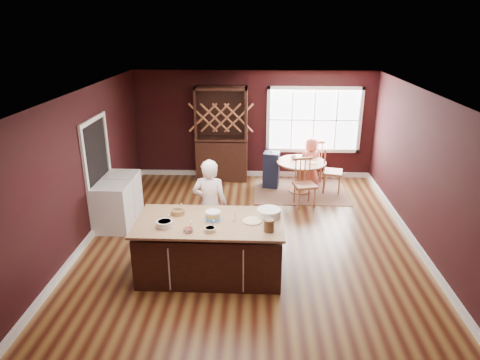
% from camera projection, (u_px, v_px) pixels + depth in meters
% --- Properties ---
extents(room_shell, '(7.00, 7.00, 7.00)m').
position_uv_depth(room_shell, '(251.00, 171.00, 7.51)').
color(room_shell, brown).
rests_on(room_shell, ground).
extents(window, '(2.36, 0.10, 1.66)m').
position_uv_depth(window, '(314.00, 120.00, 10.64)').
color(window, white).
rests_on(window, room_shell).
extents(doorway, '(0.08, 1.26, 2.13)m').
position_uv_depth(doorway, '(99.00, 174.00, 8.30)').
color(doorway, white).
rests_on(doorway, room_shell).
extents(kitchen_island, '(2.29, 1.20, 0.92)m').
position_uv_depth(kitchen_island, '(210.00, 248.00, 6.76)').
color(kitchen_island, '#3D1F14').
rests_on(kitchen_island, ground).
extents(dining_table, '(1.15, 1.15, 0.75)m').
position_uv_depth(dining_table, '(301.00, 170.00, 10.01)').
color(dining_table, brown).
rests_on(dining_table, ground).
extents(baker, '(0.64, 0.45, 1.66)m').
position_uv_depth(baker, '(210.00, 205.00, 7.37)').
color(baker, white).
rests_on(baker, ground).
extents(layer_cake, '(0.33, 0.33, 0.13)m').
position_uv_depth(layer_cake, '(213.00, 215.00, 6.63)').
color(layer_cake, white).
rests_on(layer_cake, kitchen_island).
extents(bowl_blue, '(0.25, 0.25, 0.09)m').
position_uv_depth(bowl_blue, '(165.00, 224.00, 6.39)').
color(bowl_blue, silver).
rests_on(bowl_blue, kitchen_island).
extents(bowl_yellow, '(0.22, 0.22, 0.08)m').
position_uv_depth(bowl_yellow, '(178.00, 212.00, 6.81)').
color(bowl_yellow, olive).
rests_on(bowl_yellow, kitchen_island).
extents(bowl_pink, '(0.16, 0.16, 0.06)m').
position_uv_depth(bowl_pink, '(188.00, 230.00, 6.24)').
color(bowl_pink, white).
rests_on(bowl_pink, kitchen_island).
extents(bowl_olive, '(0.17, 0.17, 0.06)m').
position_uv_depth(bowl_olive, '(210.00, 229.00, 6.26)').
color(bowl_olive, beige).
rests_on(bowl_olive, kitchen_island).
extents(drinking_glass, '(0.07, 0.07, 0.14)m').
position_uv_depth(drinking_glass, '(234.00, 217.00, 6.56)').
color(drinking_glass, silver).
rests_on(drinking_glass, kitchen_island).
extents(dinner_plate, '(0.30, 0.30, 0.02)m').
position_uv_depth(dinner_plate, '(252.00, 221.00, 6.57)').
color(dinner_plate, white).
rests_on(dinner_plate, kitchen_island).
extents(white_tub, '(0.38, 0.38, 0.13)m').
position_uv_depth(white_tub, '(269.00, 213.00, 6.72)').
color(white_tub, white).
rests_on(white_tub, kitchen_island).
extents(stoneware_crock, '(0.16, 0.16, 0.19)m').
position_uv_depth(stoneware_crock, '(269.00, 225.00, 6.24)').
color(stoneware_crock, brown).
rests_on(stoneware_crock, kitchen_island).
extents(rug, '(2.19, 1.69, 0.01)m').
position_uv_depth(rug, '(300.00, 191.00, 10.19)').
color(rug, brown).
rests_on(rug, ground).
extents(chair_east, '(0.53, 0.54, 1.10)m').
position_uv_depth(chair_east, '(333.00, 170.00, 9.99)').
color(chair_east, '#916038').
rests_on(chair_east, ground).
extents(chair_south, '(0.54, 0.52, 1.07)m').
position_uv_depth(chair_south, '(305.00, 183.00, 9.22)').
color(chair_south, '#915D21').
rests_on(chair_south, ground).
extents(chair_north, '(0.46, 0.44, 1.09)m').
position_uv_depth(chair_north, '(313.00, 159.00, 10.75)').
color(chair_north, brown).
rests_on(chair_north, ground).
extents(seated_woman, '(0.64, 0.46, 1.21)m').
position_uv_depth(seated_woman, '(310.00, 162.00, 10.38)').
color(seated_woman, '#D56554').
rests_on(seated_woman, ground).
extents(high_chair, '(0.42, 0.42, 0.91)m').
position_uv_depth(high_chair, '(271.00, 169.00, 10.33)').
color(high_chair, black).
rests_on(high_chair, ground).
extents(toddler, '(0.18, 0.14, 0.26)m').
position_uv_depth(toddler, '(269.00, 154.00, 10.27)').
color(toddler, '#8CA5BF').
rests_on(toddler, high_chair).
extents(table_plate, '(0.21, 0.21, 0.02)m').
position_uv_depth(table_plate, '(312.00, 163.00, 9.82)').
color(table_plate, beige).
rests_on(table_plate, dining_table).
extents(table_cup, '(0.14, 0.14, 0.10)m').
position_uv_depth(table_cup, '(293.00, 157.00, 10.08)').
color(table_cup, white).
rests_on(table_cup, dining_table).
extents(hutch, '(1.27, 0.53, 2.34)m').
position_uv_depth(hutch, '(222.00, 134.00, 10.62)').
color(hutch, black).
rests_on(hutch, ground).
extents(washer, '(0.63, 0.61, 0.92)m').
position_uv_depth(washer, '(113.00, 208.00, 8.19)').
color(washer, white).
rests_on(washer, ground).
extents(dryer, '(0.63, 0.61, 0.92)m').
position_uv_depth(dryer, '(123.00, 195.00, 8.79)').
color(dryer, white).
rests_on(dryer, ground).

